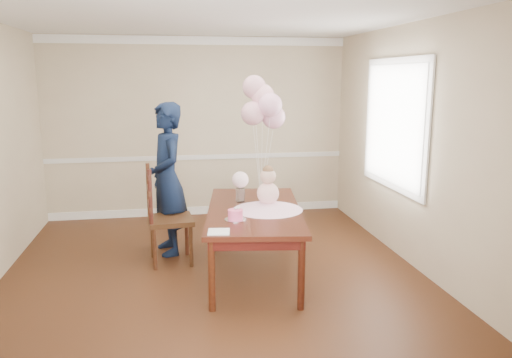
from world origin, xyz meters
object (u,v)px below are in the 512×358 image
Objects in this scene: dining_table_top at (254,211)px; woman at (167,179)px; dining_chair_seat at (171,220)px; birthday_cake at (235,214)px.

dining_table_top is 1.07× the size of woman.
dining_table_top is at bearing -33.65° from dining_chair_seat.
woman reaches higher than dining_chair_seat.
birthday_cake is 1.13m from dining_chair_seat.
dining_table_top is 13.33× the size of birthday_cake.
dining_chair_seat is at bearing 125.32° from birthday_cake.
dining_chair_seat is at bearing -9.69° from woman.
dining_chair_seat is (-0.89, 0.49, -0.20)m from dining_table_top.
woman reaches higher than birthday_cake.
woman is at bearing 88.86° from dining_chair_seat.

